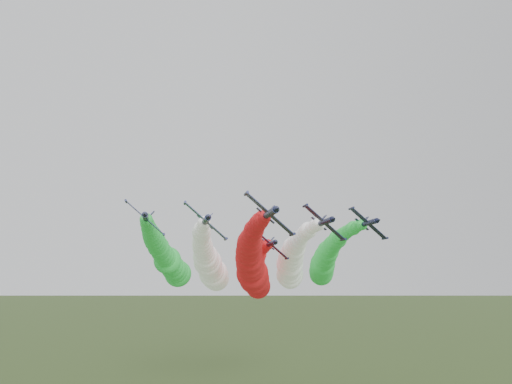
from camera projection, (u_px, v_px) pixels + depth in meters
jet_lead at (252, 264)px, 106.35m from camera, size 14.32×60.94×15.47m
jet_inner_left at (210, 264)px, 115.40m from camera, size 13.94×60.56×15.09m
jet_inner_right at (292, 262)px, 119.60m from camera, size 13.84×60.46×14.99m
jet_outer_left at (168, 259)px, 121.57m from camera, size 14.31×60.93×15.46m
jet_outer_right at (325, 261)px, 131.44m from camera, size 14.11×60.73×15.26m
jet_trail at (256, 275)px, 134.90m from camera, size 14.42×61.04×15.57m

